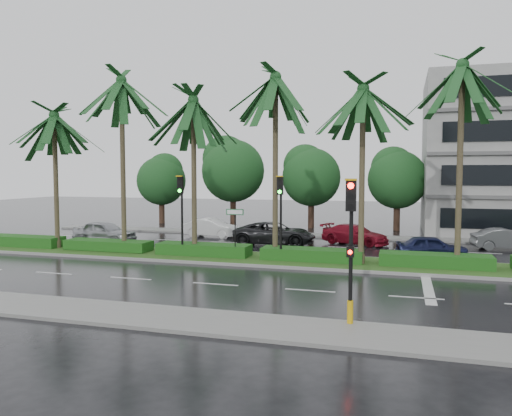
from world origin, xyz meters
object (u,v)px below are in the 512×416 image
(street_sign, at_px, (235,221))
(car_darkgrey, at_px, (274,233))
(car_blue, at_px, (432,247))
(car_white, at_px, (212,228))
(signal_near, at_px, (351,245))
(car_grey, at_px, (506,239))
(signal_median_left, at_px, (181,204))
(car_silver, at_px, (105,232))
(car_red, at_px, (355,234))

(street_sign, distance_m, car_darkgrey, 6.62)
(car_blue, bearing_deg, car_white, 62.25)
(signal_near, xyz_separation_m, car_grey, (7.50, 18.14, -1.86))
(car_darkgrey, bearing_deg, signal_near, -163.13)
(signal_median_left, relative_size, street_sign, 1.68)
(car_silver, distance_m, car_red, 16.52)
(signal_median_left, relative_size, car_darkgrey, 0.82)
(car_white, bearing_deg, car_red, -89.40)
(signal_median_left, xyz_separation_m, car_silver, (-7.50, 4.13, -2.26))
(signal_median_left, distance_m, car_blue, 13.73)
(car_white, bearing_deg, car_grey, -86.69)
(car_white, xyz_separation_m, car_grey, (19.35, -0.65, -0.02))
(car_darkgrey, height_order, car_blue, car_darkgrey)
(street_sign, distance_m, car_red, 9.89)
(street_sign, height_order, car_white, street_sign)
(car_silver, height_order, car_grey, car_silver)
(car_silver, bearing_deg, signal_near, -123.12)
(street_sign, bearing_deg, signal_near, -54.66)
(car_white, distance_m, car_darkgrey, 5.89)
(signal_median_left, xyz_separation_m, car_darkgrey, (3.50, 6.63, -2.26))
(signal_near, distance_m, car_white, 22.29)
(signal_median_left, distance_m, car_red, 12.08)
(car_white, bearing_deg, car_darkgrey, -109.52)
(signal_median_left, relative_size, car_white, 1.07)
(car_silver, height_order, car_red, car_silver)
(signal_median_left, bearing_deg, car_red, 44.18)
(street_sign, xyz_separation_m, car_blue, (10.00, 3.56, -1.49))
(car_darkgrey, bearing_deg, car_white, 60.42)
(car_silver, height_order, car_white, car_silver)
(signal_median_left, relative_size, car_grey, 1.11)
(car_darkgrey, relative_size, car_grey, 1.35)
(car_darkgrey, bearing_deg, street_sign, 170.72)
(car_blue, bearing_deg, signal_near, 159.48)
(street_sign, height_order, car_blue, street_sign)
(street_sign, height_order, car_grey, street_sign)
(signal_near, height_order, car_blue, signal_near)
(street_sign, bearing_deg, car_red, 55.75)
(signal_near, distance_m, car_silver, 22.37)
(car_darkgrey, distance_m, car_grey, 14.12)
(signal_median_left, height_order, car_red, signal_median_left)
(street_sign, xyz_separation_m, car_red, (5.50, 8.08, -1.48))
(street_sign, bearing_deg, signal_median_left, -176.53)
(signal_near, height_order, car_red, signal_near)
(car_white, xyz_separation_m, car_blue, (14.85, -5.35, -0.03))
(car_blue, height_order, car_grey, car_grey)
(signal_near, distance_m, car_red, 18.11)
(car_red, bearing_deg, signal_near, -154.58)
(street_sign, relative_size, car_red, 0.59)
(car_darkgrey, bearing_deg, car_grey, -87.44)
(car_darkgrey, height_order, car_grey, car_darkgrey)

